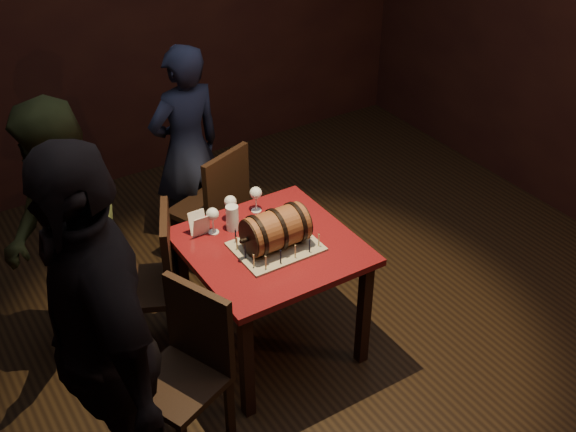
{
  "coord_description": "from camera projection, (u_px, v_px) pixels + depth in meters",
  "views": [
    {
      "loc": [
        -1.78,
        -2.64,
        3.06
      ],
      "look_at": [
        -0.09,
        0.05,
        0.95
      ],
      "focal_mm": 45.0,
      "sensor_mm": 36.0,
      "label": 1
    }
  ],
  "objects": [
    {
      "name": "wine_glass_right",
      "position": [
        256.0,
        194.0,
        4.16
      ],
      "size": [
        0.07,
        0.07,
        0.16
      ],
      "color": "silver",
      "rests_on": "pub_table"
    },
    {
      "name": "birthday_candles",
      "position": [
        276.0,
        240.0,
        3.89
      ],
      "size": [
        0.4,
        0.3,
        0.09
      ],
      "color": "#EFD68E",
      "rests_on": "cake_board"
    },
    {
      "name": "chair_left_front",
      "position": [
        188.0,
        363.0,
        3.51
      ],
      "size": [
        0.52,
        0.52,
        0.93
      ],
      "color": "black",
      "rests_on": "ground"
    },
    {
      "name": "cake_board",
      "position": [
        276.0,
        247.0,
        3.92
      ],
      "size": [
        0.45,
        0.35,
        0.01
      ],
      "primitive_type": "cube",
      "color": "gray",
      "rests_on": "pub_table"
    },
    {
      "name": "wine_glass_mid",
      "position": [
        230.0,
        203.0,
        4.08
      ],
      "size": [
        0.07,
        0.07,
        0.16
      ],
      "color": "silver",
      "rests_on": "pub_table"
    },
    {
      "name": "pub_table",
      "position": [
        271.0,
        260.0,
        4.01
      ],
      "size": [
        0.9,
        0.9,
        0.75
      ],
      "color": "#510D12",
      "rests_on": "ground"
    },
    {
      "name": "menu_card",
      "position": [
        200.0,
        224.0,
        3.99
      ],
      "size": [
        0.1,
        0.05,
        0.13
      ],
      "primitive_type": null,
      "color": "white",
      "rests_on": "pub_table"
    },
    {
      "name": "chair_left_rear",
      "position": [
        152.0,
        277.0,
        4.07
      ],
      "size": [
        0.53,
        0.53,
        0.93
      ],
      "color": "black",
      "rests_on": "ground"
    },
    {
      "name": "wine_glass_left",
      "position": [
        213.0,
        215.0,
        3.97
      ],
      "size": [
        0.07,
        0.07,
        0.16
      ],
      "color": "silver",
      "rests_on": "pub_table"
    },
    {
      "name": "person_left_rear",
      "position": [
        66.0,
        243.0,
        3.86
      ],
      "size": [
        0.62,
        0.79,
        1.61
      ],
      "primitive_type": "imported",
      "rotation": [
        0.0,
        0.0,
        -1.59
      ],
      "color": "#2F371B",
      "rests_on": "ground"
    },
    {
      "name": "room_shell",
      "position": [
        308.0,
        140.0,
        3.57
      ],
      "size": [
        5.04,
        5.04,
        2.8
      ],
      "color": "black",
      "rests_on": "ground"
    },
    {
      "name": "pint_of_ale",
      "position": [
        232.0,
        218.0,
        4.03
      ],
      "size": [
        0.07,
        0.07,
        0.15
      ],
      "color": "silver",
      "rests_on": "pub_table"
    },
    {
      "name": "person_back",
      "position": [
        187.0,
        149.0,
        4.88
      ],
      "size": [
        0.58,
        0.41,
        1.48
      ],
      "primitive_type": "imported",
      "rotation": [
        0.0,
        0.0,
        3.26
      ],
      "color": "#1B1F36",
      "rests_on": "ground"
    },
    {
      "name": "person_left_front",
      "position": [
        100.0,
        344.0,
        3.0
      ],
      "size": [
        0.49,
        1.13,
        1.92
      ],
      "primitive_type": "imported",
      "rotation": [
        0.0,
        0.0,
        -1.59
      ],
      "color": "black",
      "rests_on": "ground"
    },
    {
      "name": "chair_back",
      "position": [
        216.0,
        205.0,
        4.7
      ],
      "size": [
        0.52,
        0.52,
        0.93
      ],
      "color": "black",
      "rests_on": "ground"
    },
    {
      "name": "barrel_cake",
      "position": [
        276.0,
        229.0,
        3.85
      ],
      "size": [
        0.39,
        0.23,
        0.23
      ],
      "color": "brown",
      "rests_on": "cake_board"
    }
  ]
}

